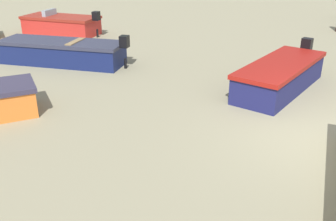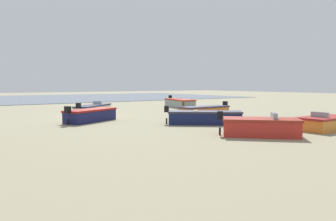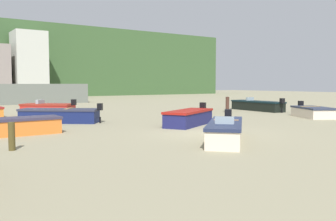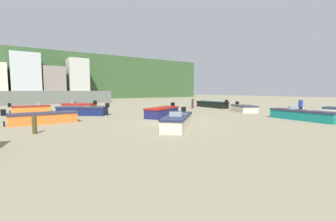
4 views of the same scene
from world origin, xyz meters
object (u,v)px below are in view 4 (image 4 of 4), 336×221
at_px(boat_black_2, 212,104).
at_px(beach_walker_foreground, 301,105).
at_px(boat_red_6, 80,107).
at_px(boat_cream_5, 178,121).
at_px(boat_teal_1, 302,115).
at_px(mooring_post_near_water, 34,125).
at_px(boat_orange_8, 31,109).
at_px(mooring_post_mid_beach, 193,104).
at_px(boat_navy_4, 162,112).
at_px(boat_cream_10, 244,108).
at_px(boat_orange_3, 44,118).
at_px(boat_navy_0, 83,111).

distance_m(boat_black_2, beach_walker_foreground, 11.77).
bearing_deg(boat_red_6, boat_cream_5, -127.28).
xyz_separation_m(boat_cream_5, boat_red_6, (-2.52, 15.55, 0.04)).
bearing_deg(boat_cream_5, boat_teal_1, -149.11).
relative_size(boat_teal_1, mooring_post_near_water, 5.27).
xyz_separation_m(boat_red_6, beach_walker_foreground, (15.46, -16.71, 0.51)).
bearing_deg(boat_orange_8, boat_teal_1, 40.43).
bearing_deg(mooring_post_mid_beach, boat_black_2, -1.26).
xyz_separation_m(boat_black_2, boat_orange_8, (-20.80, 5.53, -0.04)).
xyz_separation_m(boat_red_6, mooring_post_mid_beach, (12.74, -4.90, 0.17)).
bearing_deg(boat_red_6, boat_navy_4, -112.47).
bearing_deg(boat_cream_10, mooring_post_near_water, 33.11).
relative_size(boat_red_6, mooring_post_near_water, 3.78).
height_order(boat_orange_3, boat_cream_5, boat_orange_3).
distance_m(boat_orange_3, boat_navy_4, 9.02).
bearing_deg(boat_black_2, boat_teal_1, -101.26).
distance_m(boat_teal_1, boat_orange_8, 25.48).
bearing_deg(mooring_post_near_water, boat_orange_8, 88.60).
bearing_deg(boat_navy_0, boat_black_2, -51.59).
height_order(boat_navy_0, boat_red_6, boat_red_6).
bearing_deg(boat_navy_4, beach_walker_foreground, -149.60).
distance_m(boat_navy_0, boat_teal_1, 18.73).
bearing_deg(boat_red_6, boat_orange_8, 126.69).
xyz_separation_m(boat_teal_1, beach_walker_foreground, (2.94, 1.52, 0.54)).
xyz_separation_m(boat_orange_3, boat_orange_8, (-0.40, 9.61, -0.02)).
distance_m(boat_navy_0, mooring_post_mid_beach, 13.53).
xyz_separation_m(boat_navy_4, mooring_post_near_water, (-9.65, -2.54, 0.06)).
distance_m(boat_navy_4, boat_red_6, 11.39).
xyz_separation_m(boat_navy_0, boat_orange_3, (-3.49, -4.00, -0.03)).
bearing_deg(boat_cream_5, boat_cream_10, -114.87).
xyz_separation_m(boat_orange_3, boat_cream_5, (6.80, -6.49, 0.00)).
xyz_separation_m(boat_orange_8, mooring_post_near_water, (-0.33, -13.51, 0.11)).
bearing_deg(boat_cream_5, boat_orange_8, -19.97).
bearing_deg(boat_navy_4, mooring_post_mid_beach, -85.15).
height_order(boat_black_2, boat_navy_4, boat_navy_4).
height_order(boat_navy_0, mooring_post_near_water, boat_navy_0).
relative_size(mooring_post_mid_beach, beach_walker_foreground, 0.77).
xyz_separation_m(boat_black_2, mooring_post_mid_beach, (-3.38, 0.07, 0.19)).
bearing_deg(beach_walker_foreground, boat_navy_0, 158.41).
height_order(boat_orange_3, boat_navy_4, boat_navy_4).
height_order(boat_orange_8, mooring_post_near_water, boat_orange_8).
height_order(boat_cream_10, mooring_post_mid_beach, mooring_post_mid_beach).
xyz_separation_m(boat_cream_5, mooring_post_near_water, (-7.53, 2.60, 0.09)).
distance_m(boat_orange_3, boat_orange_8, 9.62).
xyz_separation_m(boat_navy_0, mooring_post_near_water, (-4.22, -7.89, 0.06)).
distance_m(boat_teal_1, mooring_post_mid_beach, 13.34).
xyz_separation_m(boat_red_6, boat_cream_10, (14.47, -11.39, -0.08)).
bearing_deg(boat_navy_4, boat_black_2, -94.04).
relative_size(boat_black_2, boat_red_6, 1.50).
bearing_deg(boat_orange_3, boat_cream_10, 81.34).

